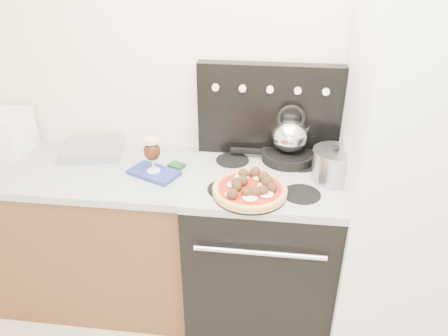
% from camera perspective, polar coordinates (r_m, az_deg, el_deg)
% --- Properties ---
extents(room_shell, '(3.52, 3.01, 2.52)m').
position_cam_1_polar(room_shell, '(1.30, 0.80, -7.57)').
color(room_shell, '#BEB19C').
rests_on(room_shell, ground).
extents(base_cabinet, '(1.45, 0.60, 0.86)m').
position_cam_1_polar(base_cabinet, '(2.76, -18.97, -8.20)').
color(base_cabinet, brown).
rests_on(base_cabinet, ground).
extents(countertop, '(1.48, 0.63, 0.04)m').
position_cam_1_polar(countertop, '(2.53, -20.57, 0.01)').
color(countertop, '#A5A6AF').
rests_on(countertop, base_cabinet).
extents(stove_body, '(0.76, 0.65, 0.88)m').
position_cam_1_polar(stove_body, '(2.49, 4.84, -10.72)').
color(stove_body, black).
rests_on(stove_body, ground).
extents(cooktop, '(0.76, 0.65, 0.04)m').
position_cam_1_polar(cooktop, '(2.22, 5.32, -1.55)').
color(cooktop, '#ADADB2').
rests_on(cooktop, stove_body).
extents(backguard, '(0.76, 0.08, 0.50)m').
position_cam_1_polar(backguard, '(2.35, 5.90, 7.52)').
color(backguard, black).
rests_on(backguard, cooktop).
extents(fridge, '(0.64, 0.68, 1.90)m').
position_cam_1_polar(fridge, '(2.28, 23.23, -1.76)').
color(fridge, silver).
rests_on(fridge, ground).
extents(foil_sheet, '(0.36, 0.29, 0.06)m').
position_cam_1_polar(foil_sheet, '(2.55, -16.76, 2.28)').
color(foil_sheet, silver).
rests_on(foil_sheet, countertop).
extents(oven_mitt, '(0.29, 0.24, 0.02)m').
position_cam_1_polar(oven_mitt, '(2.28, -9.14, -0.62)').
color(oven_mitt, navy).
rests_on(oven_mitt, countertop).
extents(beer_glass, '(0.11, 0.11, 0.19)m').
position_cam_1_polar(beer_glass, '(2.24, -9.35, 1.71)').
color(beer_glass, '#341609').
rests_on(beer_glass, oven_mitt).
extents(pizza_pan, '(0.41, 0.41, 0.01)m').
position_cam_1_polar(pizza_pan, '(2.06, 3.39, -3.37)').
color(pizza_pan, black).
rests_on(pizza_pan, cooktop).
extents(pizza, '(0.37, 0.37, 0.05)m').
position_cam_1_polar(pizza, '(2.04, 3.41, -2.65)').
color(pizza, gold).
rests_on(pizza, pizza_pan).
extents(skillet, '(0.29, 0.29, 0.05)m').
position_cam_1_polar(skillet, '(2.38, 8.38, 1.65)').
color(skillet, black).
rests_on(skillet, cooktop).
extents(tea_kettle, '(0.21, 0.21, 0.22)m').
position_cam_1_polar(tea_kettle, '(2.32, 8.62, 4.60)').
color(tea_kettle, silver).
rests_on(tea_kettle, skillet).
extents(stock_pot, '(0.22, 0.22, 0.15)m').
position_cam_1_polar(stock_pot, '(2.21, 14.14, 0.24)').
color(stock_pot, '#A9A6B5').
rests_on(stock_pot, cooktop).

